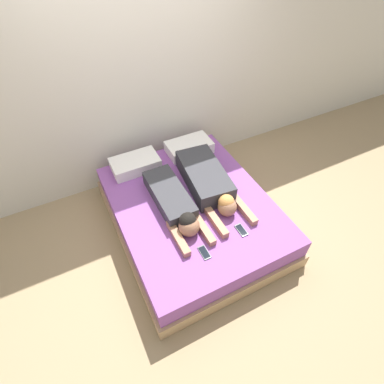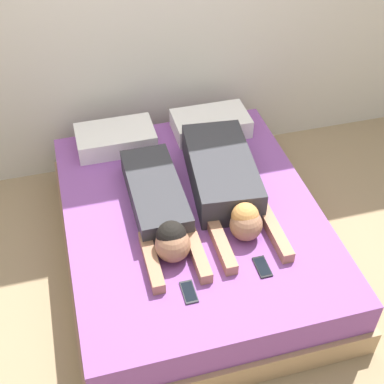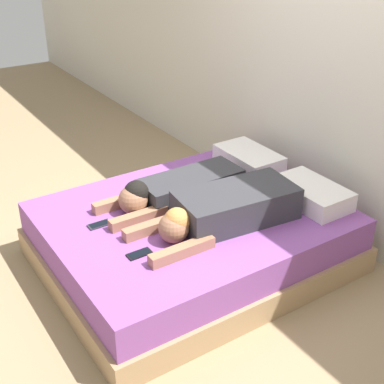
# 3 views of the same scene
# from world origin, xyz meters

# --- Properties ---
(ground_plane) EXTENTS (12.00, 12.00, 0.00)m
(ground_plane) POSITION_xyz_m (0.00, 0.00, 0.00)
(ground_plane) COLOR #9E8460
(wall_back) EXTENTS (12.00, 0.06, 2.60)m
(wall_back) POSITION_xyz_m (0.00, 1.14, 1.30)
(wall_back) COLOR beige
(wall_back) RESTS_ON ground_plane
(bed) EXTENTS (1.61, 1.98, 0.41)m
(bed) POSITION_xyz_m (0.00, 0.00, 0.20)
(bed) COLOR tan
(bed) RESTS_ON ground_plane
(pillow_head_left) EXTENTS (0.54, 0.32, 0.14)m
(pillow_head_left) POSITION_xyz_m (-0.35, 0.77, 0.48)
(pillow_head_left) COLOR white
(pillow_head_left) RESTS_ON bed
(pillow_head_right) EXTENTS (0.54, 0.32, 0.14)m
(pillow_head_right) POSITION_xyz_m (0.35, 0.77, 0.48)
(pillow_head_right) COLOR white
(pillow_head_right) RESTS_ON bed
(person_left) EXTENTS (0.33, 1.08, 0.23)m
(person_left) POSITION_xyz_m (-0.20, -0.02, 0.49)
(person_left) COLOR #333338
(person_left) RESTS_ON bed
(person_right) EXTENTS (0.47, 1.16, 0.22)m
(person_right) POSITION_xyz_m (0.24, 0.09, 0.51)
(person_right) COLOR #333338
(person_right) RESTS_ON bed
(cell_phone_left) EXTENTS (0.07, 0.15, 0.01)m
(cell_phone_left) POSITION_xyz_m (-0.18, -0.61, 0.41)
(cell_phone_left) COLOR #2D2D33
(cell_phone_left) RESTS_ON bed
(cell_phone_right) EXTENTS (0.07, 0.15, 0.01)m
(cell_phone_right) POSITION_xyz_m (0.26, -0.55, 0.41)
(cell_phone_right) COLOR black
(cell_phone_right) RESTS_ON bed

